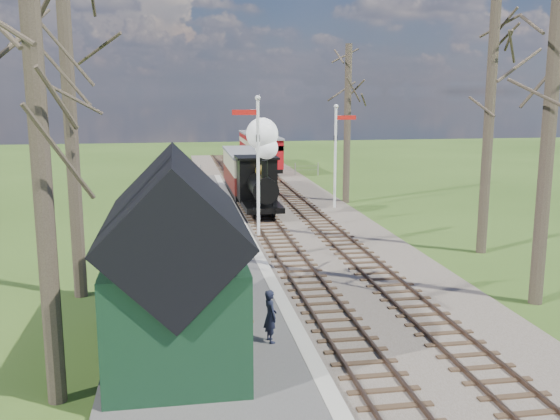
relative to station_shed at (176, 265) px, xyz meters
The scene contains 18 objects.
distant_hills 63.40m from the station_shed, 84.61° to the left, with size 114.40×48.00×22.02m.
ballast_bed 18.98m from the station_shed, 72.73° to the left, with size 8.00×60.00×0.10m, color brown.
track_near 18.63m from the station_shed, 76.57° to the left, with size 1.60×60.00×0.15m.
track_far 19.40m from the station_shed, 69.04° to the left, with size 1.60×60.00×0.15m.
platform 10.26m from the station_shed, 85.44° to the left, with size 5.00×44.00×0.20m, color #474442.
coping_strip 10.69m from the station_shed, 72.79° to the left, with size 0.40×44.00×0.21m, color #B2AD9E.
station_shed is the anchor object (origin of this frame).
semaphore_near 12.58m from the station_shed, 73.62° to the left, with size 1.22×0.24×6.22m.
semaphore_far 20.01m from the station_shed, 64.28° to the left, with size 1.22×0.24×5.72m.
bare_trees 8.81m from the station_shed, 47.30° to the left, with size 15.51×22.39×12.00m.
fence_line 32.38m from the station_shed, 81.83° to the left, with size 12.60×0.08×1.00m.
locomotive 17.13m from the station_shed, 75.51° to the left, with size 1.98×4.62×4.95m.
coach 23.07m from the station_shed, 79.26° to the left, with size 2.31×7.92×2.43m.
red_carriage_a 34.05m from the station_shed, 78.31° to the left, with size 2.26×5.61×2.38m.
red_carriage_b 39.45m from the station_shed, 79.93° to the left, with size 2.26×5.61×2.38m.
sign_board 2.32m from the station_shed, 21.42° to the left, with size 0.20×0.82×1.19m.
bench 2.27m from the station_shed, 10.64° to the left, with size 0.85×1.39×0.77m.
person 2.68m from the station_shed, ahead, with size 0.49×0.32×1.35m, color black.
Camera 1 is at (-4.22, -10.65, 6.36)m, focal length 40.00 mm.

